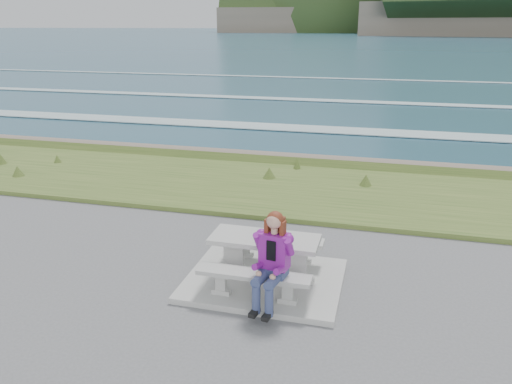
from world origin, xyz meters
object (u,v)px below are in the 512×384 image
(bench_landward, at_px, (254,278))
(seated_woman, at_px, (270,273))
(picnic_table, at_px, (265,246))
(bench_seaward, at_px, (274,242))

(bench_landward, bearing_deg, seated_woman, -25.49)
(bench_landward, relative_size, seated_woman, 1.21)
(picnic_table, xyz_separation_m, bench_landward, (0.00, -0.70, -0.23))
(bench_landward, distance_m, seated_woman, 0.38)
(picnic_table, relative_size, seated_woman, 1.21)
(seated_woman, bearing_deg, bench_landward, 164.69)
(bench_seaward, bearing_deg, bench_landward, -90.00)
(picnic_table, height_order, seated_woman, seated_woman)
(picnic_table, distance_m, bench_landward, 0.74)
(bench_seaward, distance_m, seated_woman, 1.58)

